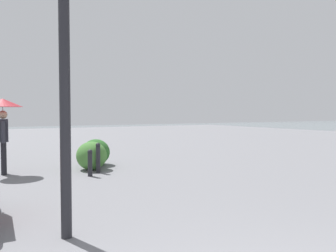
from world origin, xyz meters
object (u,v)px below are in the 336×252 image
(bollard_near, at_px, (90,162))
(bollard_mid, at_px, (98,157))
(lamppost, at_px, (64,19))
(pedestrian, at_px, (3,115))

(bollard_near, height_order, bollard_mid, bollard_mid)
(lamppost, xyz_separation_m, bollard_near, (3.95, -1.46, -2.49))
(pedestrian, relative_size, bollard_mid, 2.45)
(lamppost, distance_m, bollard_mid, 5.28)
(pedestrian, xyz_separation_m, bollard_mid, (-1.02, -2.27, -1.17))
(lamppost, bearing_deg, bollard_mid, -22.48)
(lamppost, relative_size, pedestrian, 2.13)
(lamppost, height_order, pedestrian, lamppost)
(bollard_mid, bearing_deg, lamppost, 157.52)
(pedestrian, bearing_deg, bollard_mid, -114.20)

